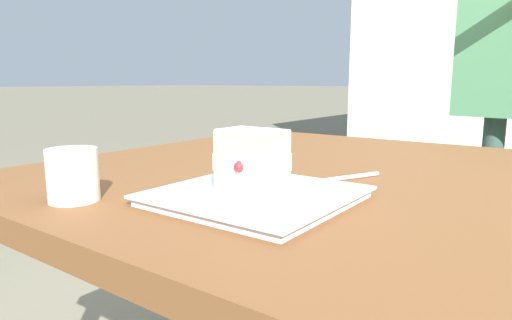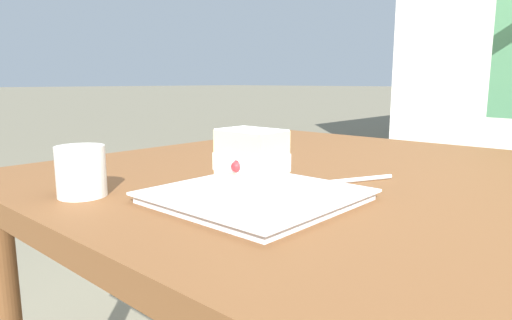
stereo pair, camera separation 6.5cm
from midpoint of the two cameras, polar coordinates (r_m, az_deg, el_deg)
name	(u,v)px [view 1 (the left image)]	position (r m, az deg, el deg)	size (l,w,h in m)	color
patio_table	(450,233)	(0.84, 21.52, -8.67)	(1.57, 1.08, 0.75)	brown
dessert_plate	(256,196)	(0.66, -2.82, -4.64)	(0.27, 0.27, 0.02)	white
cake_slice	(252,161)	(0.64, -3.44, -0.21)	(0.09, 0.08, 0.09)	#EAD18C
dessert_fork	(336,179)	(0.80, 7.96, -2.44)	(0.09, 0.16, 0.01)	silver
coffee_cup	(73,174)	(0.72, -24.77, -1.67)	(0.07, 0.07, 0.08)	silver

